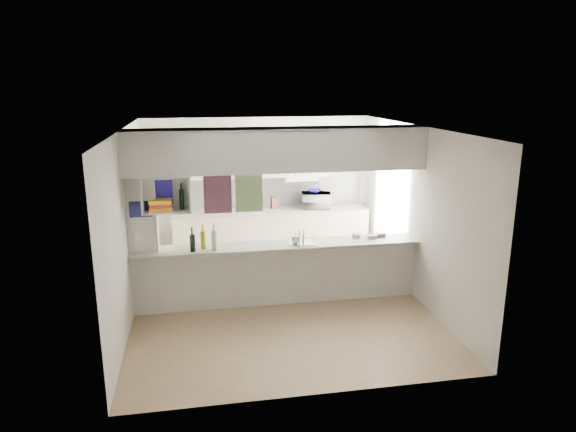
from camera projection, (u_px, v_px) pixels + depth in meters
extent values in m
plane|color=#9B7C5A|center=(279.00, 302.00, 7.71)|extent=(4.80, 4.80, 0.00)
plane|color=white|center=(278.00, 128.00, 7.06)|extent=(4.80, 4.80, 0.00)
plane|color=silver|center=(258.00, 187.00, 9.67)|extent=(4.20, 0.00, 4.20)
plane|color=silver|center=(128.00, 226.00, 7.03)|extent=(0.00, 4.80, 4.80)
plane|color=silver|center=(416.00, 213.00, 7.75)|extent=(0.00, 4.80, 4.80)
cube|color=silver|center=(279.00, 275.00, 7.60)|extent=(4.20, 0.15, 0.88)
cube|color=#B7AFA0|center=(279.00, 245.00, 7.49)|extent=(4.20, 0.50, 0.04)
cube|color=white|center=(278.00, 150.00, 7.14)|extent=(4.20, 0.50, 0.60)
cube|color=silver|center=(143.00, 225.00, 7.06)|extent=(0.40, 0.18, 2.60)
cube|color=#191E4C|center=(141.00, 209.00, 6.91)|extent=(0.30, 0.01, 0.22)
cube|color=white|center=(142.00, 226.00, 6.97)|extent=(0.30, 0.01, 0.24)
cube|color=#34172C|center=(218.00, 192.00, 7.36)|extent=(0.40, 0.02, 0.62)
cube|color=#1A7277|center=(249.00, 191.00, 7.43)|extent=(0.40, 0.02, 0.62)
cube|color=white|center=(167.00, 211.00, 6.97)|extent=(0.65, 0.35, 0.02)
cube|color=white|center=(165.00, 176.00, 6.85)|extent=(0.65, 0.35, 0.02)
cube|color=white|center=(167.00, 191.00, 7.07)|extent=(0.65, 0.02, 0.50)
cube|color=white|center=(142.00, 195.00, 6.86)|extent=(0.02, 0.35, 0.50)
cube|color=white|center=(190.00, 193.00, 6.97)|extent=(0.02, 0.35, 0.50)
cube|color=yellow|center=(161.00, 208.00, 6.95)|extent=(0.30, 0.24, 0.05)
cube|color=#B2171C|center=(161.00, 205.00, 6.94)|extent=(0.28, 0.22, 0.05)
cube|color=yellow|center=(161.00, 201.00, 6.92)|extent=(0.30, 0.24, 0.05)
cube|color=#100A78|center=(163.00, 192.00, 7.02)|extent=(0.26, 0.02, 0.34)
cylinder|color=black|center=(182.00, 199.00, 6.97)|extent=(0.06, 0.06, 0.28)
cube|color=beige|center=(271.00, 234.00, 9.64)|extent=(3.60, 0.60, 0.90)
cube|color=#B7AFA0|center=(271.00, 211.00, 9.52)|extent=(3.60, 0.63, 0.03)
cube|color=silver|center=(269.00, 191.00, 9.71)|extent=(3.60, 0.03, 0.60)
cube|color=beige|center=(259.00, 158.00, 9.37)|extent=(2.62, 0.34, 0.72)
cube|color=white|center=(300.00, 179.00, 9.53)|extent=(0.60, 0.46, 0.12)
cube|color=silver|center=(302.00, 183.00, 9.32)|extent=(0.60, 0.02, 0.05)
imported|color=white|center=(316.00, 201.00, 9.60)|extent=(0.58, 0.44, 0.29)
imported|color=#100A78|center=(314.00, 191.00, 9.58)|extent=(0.24, 0.24, 0.06)
cube|color=silver|center=(302.00, 242.00, 7.54)|extent=(0.45, 0.37, 0.01)
cylinder|color=white|center=(295.00, 235.00, 7.51)|extent=(0.04, 0.21, 0.21)
cylinder|color=white|center=(299.00, 235.00, 7.51)|extent=(0.04, 0.21, 0.21)
cylinder|color=white|center=(303.00, 235.00, 7.51)|extent=(0.04, 0.21, 0.21)
imported|color=white|center=(295.00, 240.00, 7.46)|extent=(0.11, 0.11, 0.09)
cylinder|color=black|center=(192.00, 243.00, 7.13)|extent=(0.08, 0.08, 0.24)
cylinder|color=black|center=(192.00, 231.00, 7.09)|extent=(0.03, 0.03, 0.11)
cylinder|color=#9FA61B|center=(203.00, 240.00, 7.23)|extent=(0.08, 0.08, 0.26)
cylinder|color=#9FA61B|center=(203.00, 228.00, 7.18)|extent=(0.03, 0.03, 0.11)
cylinder|color=silver|center=(214.00, 241.00, 7.18)|extent=(0.08, 0.08, 0.28)
cylinder|color=silver|center=(214.00, 227.00, 7.13)|extent=(0.03, 0.03, 0.11)
cylinder|color=silver|center=(357.00, 235.00, 7.80)|extent=(0.14, 0.14, 0.07)
cube|color=silver|center=(371.00, 237.00, 7.74)|extent=(0.14, 0.10, 0.06)
cube|color=silver|center=(381.00, 234.00, 7.86)|extent=(0.14, 0.10, 0.06)
cube|color=black|center=(380.00, 237.00, 7.80)|extent=(0.14, 0.07, 0.01)
cylinder|color=black|center=(248.00, 206.00, 9.47)|extent=(0.11, 0.11, 0.15)
cube|color=#4E2D1A|center=(274.00, 203.00, 9.58)|extent=(0.13, 0.11, 0.22)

